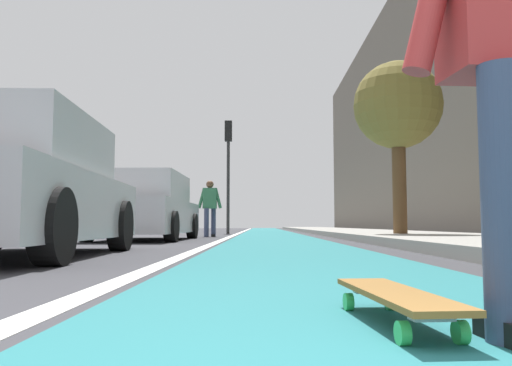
# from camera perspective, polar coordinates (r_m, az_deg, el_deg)

# --- Properties ---
(ground_plane) EXTENTS (80.00, 80.00, 0.00)m
(ground_plane) POSITION_cam_1_polar(r_m,az_deg,el_deg) (10.34, 2.54, -6.47)
(ground_plane) COLOR #38383D
(bike_lane_paint) EXTENTS (56.00, 2.14, 0.00)m
(bike_lane_paint) POSITION_cam_1_polar(r_m,az_deg,el_deg) (24.33, 1.34, -5.38)
(bike_lane_paint) COLOR #237075
(bike_lane_paint) RESTS_ON ground
(lane_stripe_white) EXTENTS (52.00, 0.16, 0.01)m
(lane_stripe_white) POSITION_cam_1_polar(r_m,az_deg,el_deg) (20.34, -1.94, -5.53)
(lane_stripe_white) COLOR silver
(lane_stripe_white) RESTS_ON ground
(sidewalk_curb) EXTENTS (52.00, 3.20, 0.15)m
(sidewalk_curb) POSITION_cam_1_polar(r_m,az_deg,el_deg) (18.66, 11.31, -5.32)
(sidewalk_curb) COLOR #9E9B93
(sidewalk_curb) RESTS_ON ground
(building_facade) EXTENTS (40.00, 1.20, 10.92)m
(building_facade) POSITION_cam_1_polar(r_m,az_deg,el_deg) (23.84, 16.74, 8.02)
(building_facade) COLOR #625A50
(building_facade) RESTS_ON ground
(skateboard) EXTENTS (0.85, 0.27, 0.11)m
(skateboard) POSITION_cam_1_polar(r_m,az_deg,el_deg) (1.89, 14.97, -11.99)
(skateboard) COLOR green
(skateboard) RESTS_ON ground
(skater_person) EXTENTS (0.48, 0.72, 1.64)m
(skater_person) POSITION_cam_1_polar(r_m,az_deg,el_deg) (1.94, 25.79, 13.73)
(skater_person) COLOR #384260
(skater_person) RESTS_ON ground
(parked_car_near) EXTENTS (4.19, 2.06, 1.49)m
(parked_car_near) POSITION_cam_1_polar(r_m,az_deg,el_deg) (6.09, -24.94, -0.63)
(parked_car_near) COLOR #B7B7BC
(parked_car_near) RESTS_ON ground
(parked_car_mid) EXTENTS (4.55, 1.95, 1.47)m
(parked_car_mid) POSITION_cam_1_polar(r_m,az_deg,el_deg) (11.84, -11.99, -2.76)
(parked_car_mid) COLOR #B7B7BC
(parked_car_mid) RESTS_ON ground
(traffic_light) EXTENTS (0.33, 0.28, 4.41)m
(traffic_light) POSITION_cam_1_polar(r_m,az_deg,el_deg) (20.43, -3.05, 3.01)
(traffic_light) COLOR #2D2D2D
(traffic_light) RESTS_ON ground
(street_tree_mid) EXTENTS (1.97, 1.97, 4.02)m
(street_tree_mid) POSITION_cam_1_polar(r_m,az_deg,el_deg) (12.26, 15.24, 8.00)
(street_tree_mid) COLOR brown
(street_tree_mid) RESTS_ON ground
(pedestrian_distant) EXTENTS (0.45, 0.70, 1.61)m
(pedestrian_distant) POSITION_cam_1_polar(r_m,az_deg,el_deg) (15.00, -5.06, -2.36)
(pedestrian_distant) COLOR #384260
(pedestrian_distant) RESTS_ON ground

